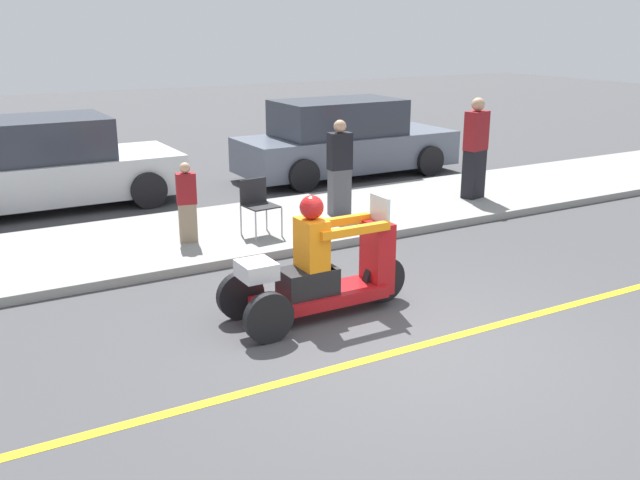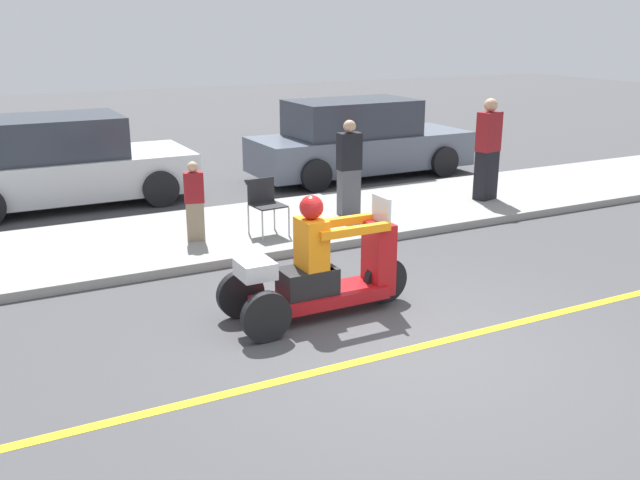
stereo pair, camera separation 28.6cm
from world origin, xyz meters
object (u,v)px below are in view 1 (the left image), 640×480
at_px(spectator_near_curb, 187,204).
at_px(parked_car_lot_center, 344,141).
at_px(spectator_far_back, 340,170).
at_px(folding_chair_curbside, 257,201).
at_px(parked_car_lot_right, 47,165).
at_px(spectator_with_child, 475,150).
at_px(motorcycle_trike, 321,274).

height_order(spectator_near_curb, parked_car_lot_center, parked_car_lot_center).
xyz_separation_m(spectator_far_back, folding_chair_curbside, (-1.64, -0.37, -0.24)).
bearing_deg(parked_car_lot_center, parked_car_lot_right, 176.80).
xyz_separation_m(spectator_with_child, parked_car_lot_center, (-0.72, 3.25, -0.22)).
height_order(spectator_far_back, parked_car_lot_right, spectator_far_back).
distance_m(spectator_near_curb, parked_car_lot_right, 3.83).
bearing_deg(spectator_near_curb, parked_car_lot_center, 35.27).
height_order(spectator_with_child, spectator_near_curb, spectator_with_child).
bearing_deg(spectator_near_curb, folding_chair_curbside, -8.62).
height_order(spectator_with_child, folding_chair_curbside, spectator_with_child).
xyz_separation_m(motorcycle_trike, spectator_near_curb, (-0.46, 3.04, 0.18)).
xyz_separation_m(folding_chair_curbside, parked_car_lot_right, (-2.31, 3.77, 0.12)).
distance_m(spectator_near_curb, parked_car_lot_center, 5.68).
distance_m(motorcycle_trike, spectator_far_back, 3.95).
xyz_separation_m(motorcycle_trike, parked_car_lot_center, (4.18, 6.32, 0.26)).
bearing_deg(parked_car_lot_right, spectator_with_child, -28.30).
height_order(spectator_with_child, parked_car_lot_right, spectator_with_child).
bearing_deg(spectator_with_child, spectator_far_back, 176.06).
bearing_deg(spectator_far_back, folding_chair_curbside, -167.15).
distance_m(spectator_far_back, folding_chair_curbside, 1.70).
xyz_separation_m(spectator_with_child, folding_chair_curbside, (-4.33, -0.19, -0.35)).
bearing_deg(parked_car_lot_right, motorcycle_trike, -75.32).
xyz_separation_m(spectator_near_curb, folding_chair_curbside, (1.03, -0.16, -0.05)).
xyz_separation_m(spectator_with_child, parked_car_lot_right, (-6.64, 3.58, -0.24)).
height_order(motorcycle_trike, spectator_with_child, spectator_with_child).
height_order(motorcycle_trike, spectator_near_curb, motorcycle_trike).
relative_size(spectator_far_back, parked_car_lot_right, 0.35).
bearing_deg(spectator_with_child, parked_car_lot_center, 102.56).
xyz_separation_m(parked_car_lot_right, parked_car_lot_center, (5.92, -0.33, 0.01)).
bearing_deg(parked_car_lot_center, spectator_far_back, -122.76).
bearing_deg(parked_car_lot_right, spectator_far_back, -40.65).
distance_m(motorcycle_trike, spectator_near_curb, 3.08).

